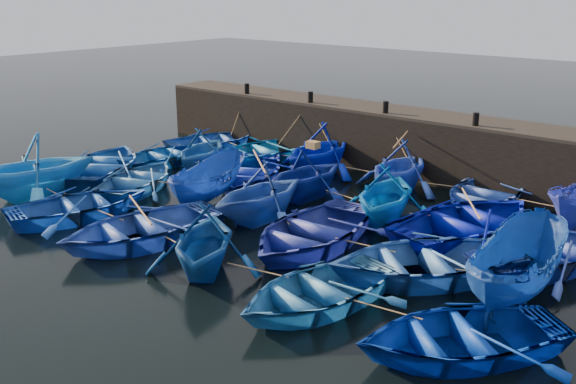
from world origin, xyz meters
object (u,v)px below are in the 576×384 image
Objects in this scene: boat_8 at (248,172)px; boat_20 at (32,166)px; boat_0 at (214,140)px; wooden_crate at (313,145)px; boat_13 at (104,164)px.

boat_20 reaches higher than boat_8.
boat_0 is 10.97× the size of wooden_crate.
boat_13 is 3.45m from boat_20.
boat_8 is 3.63m from wooden_crate.
boat_0 is at bearing -125.06° from boat_13.
boat_0 is 9.26m from wooden_crate.
boat_20 reaches higher than boat_0.
boat_0 is 0.92× the size of boat_8.
boat_13 is at bearing 109.14° from boat_20.
boat_20 is at bearing -158.35° from boat_8.
boat_13 is 9.35m from wooden_crate.
boat_13 is (-0.11, -6.26, 0.08)m from boat_0.
boat_0 is 6.26m from boat_13.
boat_20 reaches higher than boat_13.
boat_8 is 1.10× the size of boat_20.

